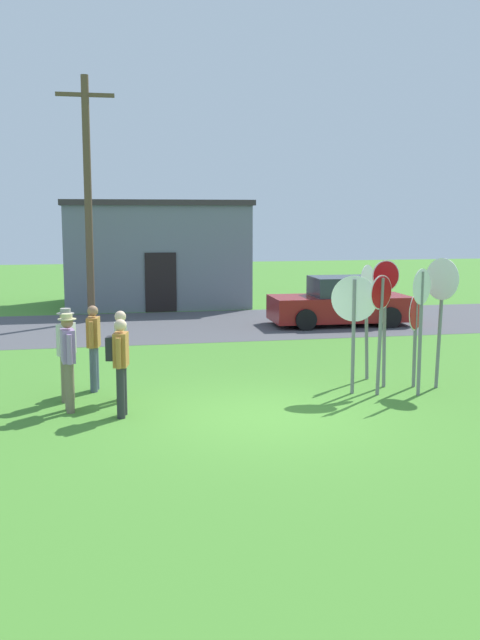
% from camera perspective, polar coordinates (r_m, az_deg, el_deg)
% --- Properties ---
extents(ground_plane, '(80.00, 80.00, 0.00)m').
position_cam_1_polar(ground_plane, '(12.56, 1.67, -7.62)').
color(ground_plane, '#47842D').
extents(street_asphalt, '(60.00, 6.40, 0.01)m').
position_cam_1_polar(street_asphalt, '(22.69, -4.42, -0.43)').
color(street_asphalt, '#4C4C51').
rests_on(street_asphalt, ground).
extents(building_background, '(6.85, 5.00, 3.94)m').
position_cam_1_polar(building_background, '(28.13, -6.74, 5.28)').
color(building_background, slate).
rests_on(building_background, ground).
extents(utility_pole, '(1.80, 0.24, 7.70)m').
position_cam_1_polar(utility_pole, '(23.76, -11.84, 9.56)').
color(utility_pole, brown).
rests_on(utility_pole, ground).
extents(parked_car_on_street, '(4.34, 2.10, 1.51)m').
position_cam_1_polar(parked_car_on_street, '(22.94, 7.96, 1.34)').
color(parked_car_on_street, maroon).
rests_on(parked_car_on_street, ground).
extents(stop_sign_far_back, '(0.61, 0.16, 2.55)m').
position_cam_1_polar(stop_sign_far_back, '(14.69, 11.31, 1.26)').
color(stop_sign_far_back, slate).
rests_on(stop_sign_far_back, ground).
extents(stop_sign_tallest, '(0.37, 0.77, 2.59)m').
position_cam_1_polar(stop_sign_tallest, '(14.87, 15.50, 1.63)').
color(stop_sign_tallest, slate).
rests_on(stop_sign_tallest, ground).
extents(stop_sign_leaning_right, '(0.51, 0.51, 2.41)m').
position_cam_1_polar(stop_sign_leaning_right, '(15.33, 9.93, 1.37)').
color(stop_sign_leaning_right, slate).
rests_on(stop_sign_leaning_right, ground).
extents(stop_sign_rear_left, '(0.55, 0.42, 2.44)m').
position_cam_1_polar(stop_sign_rear_left, '(14.12, 14.01, 0.72)').
color(stop_sign_rear_left, slate).
rests_on(stop_sign_rear_left, ground).
extents(stop_sign_low_front, '(0.79, 0.42, 2.29)m').
position_cam_1_polar(stop_sign_low_front, '(14.03, 8.93, 0.58)').
color(stop_sign_low_front, slate).
rests_on(stop_sign_low_front, ground).
extents(stop_sign_leaning_left, '(0.54, 0.54, 1.90)m').
position_cam_1_polar(stop_sign_leaning_left, '(14.85, 13.62, -0.27)').
color(stop_sign_leaning_left, slate).
rests_on(stop_sign_leaning_left, ground).
extents(stop_sign_center_cluster, '(0.57, 0.38, 2.31)m').
position_cam_1_polar(stop_sign_center_cluster, '(13.98, 10.98, 0.38)').
color(stop_sign_center_cluster, slate).
rests_on(stop_sign_center_cluster, ground).
extents(person_in_blue, '(0.28, 0.56, 1.69)m').
position_cam_1_polar(person_in_blue, '(14.45, -11.41, -1.79)').
color(person_in_blue, '#4C5670').
rests_on(person_in_blue, ground).
extents(person_near_signs, '(0.22, 0.57, 1.69)m').
position_cam_1_polar(person_near_signs, '(13.59, -9.31, -2.38)').
color(person_near_signs, '#7A6B56').
rests_on(person_near_signs, ground).
extents(person_in_teal, '(0.32, 0.57, 1.74)m').
position_cam_1_polar(person_in_teal, '(13.03, -13.33, -2.80)').
color(person_in_teal, '#7A6B56').
rests_on(person_in_teal, ground).
extents(person_holding_notes, '(0.41, 0.56, 1.69)m').
position_cam_1_polar(person_holding_notes, '(12.52, -9.41, -3.15)').
color(person_holding_notes, '#2D2D33').
rests_on(person_holding_notes, ground).
extents(person_on_left, '(0.35, 0.52, 1.74)m').
position_cam_1_polar(person_on_left, '(13.76, -13.45, -2.22)').
color(person_on_left, '#7A6B56').
rests_on(person_on_left, ground).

